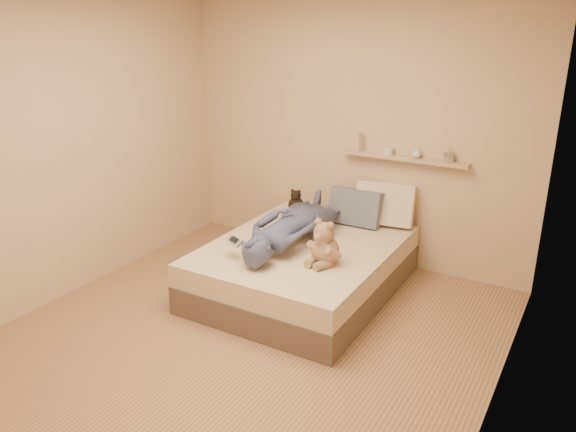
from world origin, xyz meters
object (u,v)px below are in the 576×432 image
Objects in this scene: bed at (304,267)px; game_console at (235,241)px; dark_plush at (296,202)px; person at (293,224)px; pillow_grey at (356,207)px; teddy_bear at (324,246)px; wall_shelf at (404,158)px; pillow_cream at (385,204)px.

game_console reaches higher than bed.
bed is 7.67× the size of dark_plush.
person is at bearing -174.47° from bed.
dark_plush is 0.66m from pillow_grey.
game_console is at bearing -122.00° from bed.
wall_shelf reaches higher than teddy_bear.
pillow_grey is (-0.16, 0.97, 0.01)m from teddy_bear.
bed is 3.80× the size of pillow_grey.
wall_shelf is (0.37, 0.22, 0.48)m from pillow_grey.
person is (-0.53, -0.84, -0.03)m from pillow_cream.
pillow_grey is (-0.24, -0.14, -0.03)m from pillow_cream.
person is at bearing 65.94° from game_console.
dark_plush is at bearing -62.29° from person.
bed is 1.38m from wall_shelf.
teddy_bear reaches higher than bed.
bed is at bearing 58.00° from game_console.
teddy_bear is at bearing 148.17° from person.
person is (0.37, -0.70, 0.07)m from dark_plush.
game_console is 0.74m from teddy_bear.
person is at bearing 148.24° from teddy_bear.
pillow_grey is 0.42× the size of wall_shelf.
dark_plush is at bearing -171.17° from pillow_cream.
wall_shelf reaches higher than bed.
person is at bearing -62.22° from dark_plush.
pillow_grey reaches higher than game_console.
game_console is 0.13× the size of person.
dark_plush is at bearing -167.94° from wall_shelf.
pillow_cream is 0.47m from wall_shelf.
wall_shelf is at bearing 32.17° from pillow_cream.
dark_plush is at bearing 129.79° from teddy_bear.
teddy_bear is (0.69, 0.27, 0.00)m from game_console.
bed is 4.96× the size of teddy_bear.
teddy_bear is at bearing -39.98° from bed.
teddy_bear is at bearing 21.67° from game_console.
pillow_cream is (0.09, 1.11, 0.04)m from teddy_bear.
wall_shelf is (0.90, 1.47, 0.49)m from game_console.
wall_shelf is (0.65, 0.92, 0.48)m from person.
bed is 0.76m from game_console.
wall_shelf reaches higher than person.
game_console is at bearing -158.33° from teddy_bear.
teddy_bear is 1.12m from pillow_cream.
person is (-0.44, 0.27, 0.02)m from teddy_bear.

